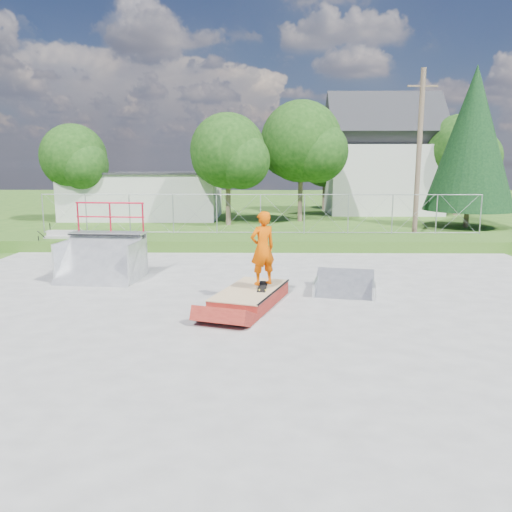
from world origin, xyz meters
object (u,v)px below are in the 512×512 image
(quarter_pipe, at_px, (99,243))
(skater, at_px, (263,251))
(grind_box, at_px, (250,297))
(flat_bank_ramp, at_px, (344,284))

(quarter_pipe, xyz_separation_m, skater, (5.12, -2.60, 0.21))
(skater, bearing_deg, quarter_pipe, -56.41)
(grind_box, bearing_deg, quarter_pipe, 168.80)
(quarter_pipe, bearing_deg, skater, -21.72)
(skater, bearing_deg, flat_bank_ramp, 176.46)
(skater, bearing_deg, grind_box, -14.93)
(flat_bank_ramp, bearing_deg, skater, -142.71)
(grind_box, distance_m, flat_bank_ramp, 2.91)
(quarter_pipe, relative_size, skater, 1.25)
(flat_bank_ramp, relative_size, skater, 0.92)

